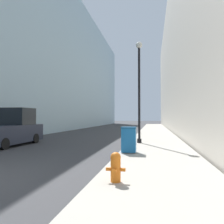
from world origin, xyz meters
TOP-DOWN VIEW (x-y plane):
  - sidewalk_right at (5.92, 18.00)m, footprint 3.50×60.00m
  - building_left_glass at (-10.95, 26.00)m, footprint 12.00×60.00m
  - building_right_stone at (13.77, 26.00)m, footprint 12.00×60.00m
  - fire_hydrant at (4.80, 0.95)m, footprint 0.49×0.38m
  - trash_bin at (4.63, 5.48)m, footprint 0.65×0.59m
  - lamppost at (4.87, 9.36)m, footprint 0.40×0.40m
  - pickup_truck at (-3.01, 7.72)m, footprint 2.05×5.01m

SIDE VIEW (x-z plane):
  - sidewalk_right at x=5.92m, z-range 0.00..0.14m
  - fire_hydrant at x=4.80m, z-range 0.16..0.89m
  - trash_bin at x=4.63m, z-range 0.15..1.31m
  - pickup_truck at x=-3.01m, z-range -0.23..2.11m
  - lamppost at x=4.87m, z-range 0.68..7.05m
  - building_right_stone at x=13.77m, z-range 0.00..18.44m
  - building_left_glass at x=-10.95m, z-range 0.00..19.53m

